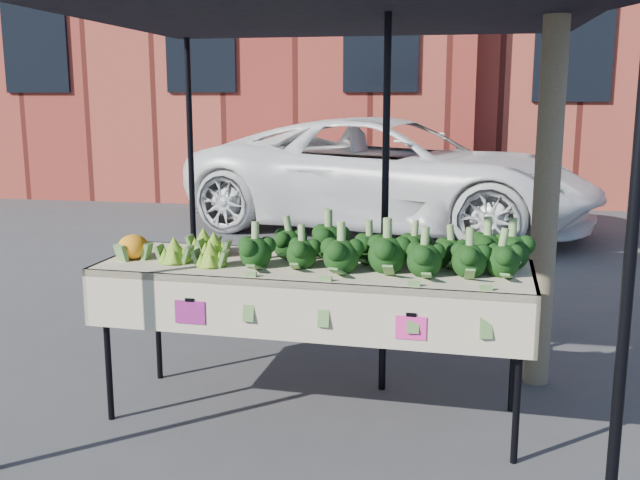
% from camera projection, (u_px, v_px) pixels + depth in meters
% --- Properties ---
extents(ground, '(90.00, 90.00, 0.00)m').
position_uv_depth(ground, '(320.00, 415.00, 4.23)').
color(ground, '#37373A').
extents(table, '(2.43, 0.91, 0.90)m').
position_uv_depth(table, '(314.00, 341.00, 4.15)').
color(table, beige).
rests_on(table, ground).
extents(canopy, '(3.16, 3.16, 2.74)m').
position_uv_depth(canopy, '(330.00, 171.00, 4.49)').
color(canopy, black).
rests_on(canopy, ground).
extents(broccoli_heap, '(1.59, 0.56, 0.25)m').
position_uv_depth(broccoli_heap, '(384.00, 244.00, 3.99)').
color(broccoli_heap, black).
rests_on(broccoli_heap, table).
extents(romanesco_cluster, '(0.42, 0.56, 0.19)m').
position_uv_depth(romanesco_cluster, '(202.00, 242.00, 4.20)').
color(romanesco_cluster, '#7BAE30').
rests_on(romanesco_cluster, table).
extents(cauliflower_pair, '(0.19, 0.19, 0.17)m').
position_uv_depth(cauliflower_pair, '(133.00, 244.00, 4.19)').
color(cauliflower_pair, orange).
rests_on(cauliflower_pair, table).
extents(vehicle, '(2.10, 2.86, 5.57)m').
position_uv_depth(vehicle, '(395.00, 23.00, 9.63)').
color(vehicle, white).
rests_on(vehicle, ground).
extents(street_tree, '(2.35, 2.35, 4.63)m').
position_uv_depth(street_tree, '(557.00, 12.00, 4.29)').
color(street_tree, '#1E4C14').
rests_on(street_tree, ground).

